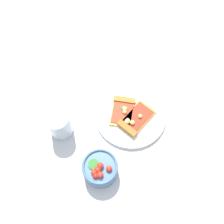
{
  "coord_description": "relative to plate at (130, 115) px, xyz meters",
  "views": [
    {
      "loc": [
        0.19,
        0.34,
        0.8
      ],
      "look_at": [
        0.09,
        -0.01,
        0.03
      ],
      "focal_mm": 40.37,
      "sensor_mm": 36.0,
      "label": 1
    }
  ],
  "objects": [
    {
      "name": "soda_glass",
      "position": [
        0.24,
        -0.01,
        0.04
      ],
      "size": [
        0.08,
        0.08,
        0.1
      ],
      "color": "silver",
      "rests_on": "ground_plane"
    },
    {
      "name": "paper_napkin",
      "position": [
        -0.15,
        -0.21,
        -0.01
      ],
      "size": [
        0.16,
        0.15,
        0.0
      ],
      "primitive_type": "cube",
      "rotation": [
        0.0,
        0.0,
        0.32
      ],
      "color": "silver",
      "rests_on": "ground_plane"
    },
    {
      "name": "ground_plane",
      "position": [
        -0.03,
        -0.01,
        -0.01
      ],
      "size": [
        2.4,
        2.4,
        0.0
      ],
      "primitive_type": "plane",
      "color": "silver",
      "rests_on": "ground"
    },
    {
      "name": "plate",
      "position": [
        0.0,
        0.0,
        0.0
      ],
      "size": [
        0.25,
        0.25,
        0.01
      ],
      "primitive_type": "cylinder",
      "color": "white",
      "rests_on": "ground_plane"
    },
    {
      "name": "salad_bowl",
      "position": [
        0.15,
        0.16,
        0.03
      ],
      "size": [
        0.11,
        0.11,
        0.08
      ],
      "color": "#4C7299",
      "rests_on": "ground_plane"
    },
    {
      "name": "pizza_slice_near",
      "position": [
        -0.0,
        0.03,
        0.01
      ],
      "size": [
        0.15,
        0.13,
        0.02
      ],
      "color": "gold",
      "rests_on": "plate"
    },
    {
      "name": "pizza_slice_far",
      "position": [
        0.02,
        -0.02,
        0.01
      ],
      "size": [
        0.12,
        0.13,
        0.02
      ],
      "color": "#E5B256",
      "rests_on": "plate"
    }
  ]
}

